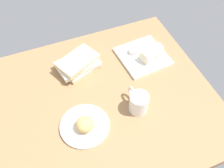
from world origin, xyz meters
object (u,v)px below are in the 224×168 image
Objects in this scene: square_plate at (143,56)px; book_stack at (78,64)px; sauce_cup at (133,51)px; breakfast_wrap at (151,53)px; coffee_mug at (138,102)px; round_plate at (85,126)px; scone_pastry at (85,124)px.

square_plate is 1.02× the size of book_stack.
breakfast_wrap is (-7.10, 6.24, 1.87)cm from sauce_cup.
breakfast_wrap is 31.23cm from coffee_mug.
round_plate is at bearing 33.95° from square_plate.
round_plate is at bearing 76.87° from book_stack.
round_plate is 2.76× the size of scone_pastry.
round_plate is 49.31cm from square_plate.
scone_pastry is 50.15cm from square_plate.
round_plate is 4.58× the size of sauce_cup.
round_plate is 48.30cm from sauce_cup.
breakfast_wrap is at bearing -150.66° from round_plate.
book_stack reaches higher than square_plate.
scone_pastry is 0.57× the size of coffee_mug.
breakfast_wrap reaches higher than round_plate.
coffee_mug reaches higher than square_plate.
square_plate is 5.65cm from sauce_cup.
coffee_mug reaches higher than sauce_cup.
book_stack is at bearing 57.38° from breakfast_wrap.
book_stack is at bearing -8.63° from square_plate.
book_stack is (36.46, -7.83, -1.21)cm from breakfast_wrap.
breakfast_wrap is at bearing 138.67° from square_plate.
scone_pastry is 34.67cm from book_stack.
scone_pastry is 1.66× the size of sauce_cup.
square_plate is (-40.94, -28.75, -3.48)cm from scone_pastry.
scone_pastry is at bearing 88.25° from round_plate.
coffee_mug is at bearing -177.06° from scone_pastry.
book_stack is (29.36, -1.59, 0.66)cm from sauce_cup.
round_plate is at bearing -91.75° from scone_pastry.
round_plate is 0.93× the size of book_stack.
square_plate is at bearing 171.37° from book_stack.
book_stack is 36.88cm from coffee_mug.
square_plate is at bearing -146.05° from round_plate.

